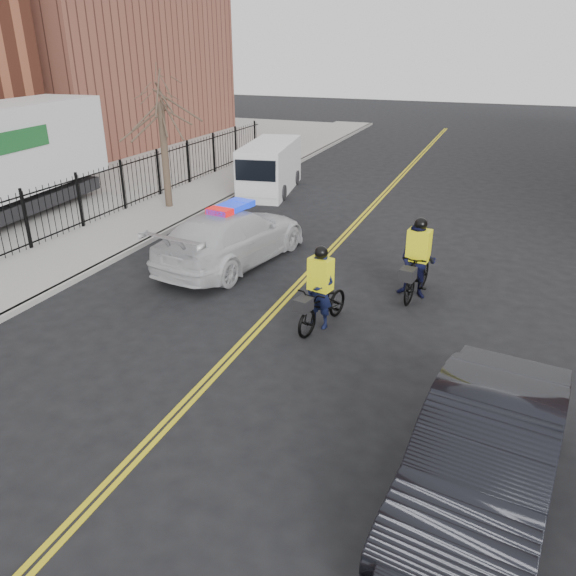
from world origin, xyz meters
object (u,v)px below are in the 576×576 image
(police_cruiser, at_px, (232,236))
(cyclist_near, at_px, (320,299))
(cargo_van, at_px, (269,168))
(cyclist_far, at_px, (417,266))
(dark_sedan, at_px, (484,459))

(police_cruiser, height_order, cyclist_near, cyclist_near)
(cargo_van, distance_m, cyclist_far, 12.23)
(cargo_van, relative_size, cyclist_near, 2.48)
(police_cruiser, distance_m, cargo_van, 9.02)
(dark_sedan, bearing_deg, police_cruiser, 143.12)
(cyclist_far, bearing_deg, cyclist_near, -118.23)
(cyclist_near, xyz_separation_m, cyclist_far, (1.82, 2.57, 0.15))
(cyclist_near, bearing_deg, cyclist_far, 67.73)
(dark_sedan, relative_size, cyclist_near, 2.37)
(cargo_van, height_order, cyclist_near, cargo_van)
(cargo_van, height_order, cyclist_far, cyclist_far)
(dark_sedan, bearing_deg, cyclist_far, 114.22)
(police_cruiser, bearing_deg, cyclist_far, -176.20)
(police_cruiser, relative_size, cargo_van, 1.13)
(police_cruiser, height_order, dark_sedan, police_cruiser)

